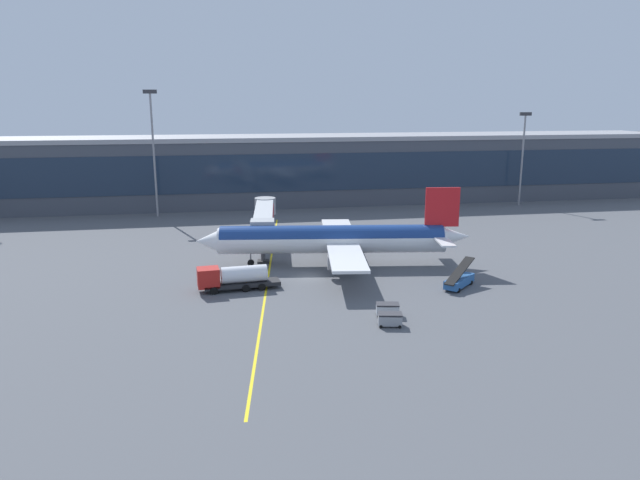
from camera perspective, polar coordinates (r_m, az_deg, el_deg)
name	(u,v)px	position (r m, az deg, el deg)	size (l,w,h in m)	color
ground_plane	(309,277)	(84.22, -1.06, -3.56)	(700.00, 700.00, 0.00)	#515459
apron_lead_in_line	(268,275)	(85.48, -4.99, -3.35)	(0.30, 80.00, 0.01)	yellow
terminal_building	(324,169)	(144.85, 0.34, 6.88)	(171.74, 17.07, 16.24)	#424751
main_airliner	(334,239)	(89.02, 1.34, 0.09)	(41.55, 32.98, 11.84)	white
jet_bridge	(264,217)	(101.43, -5.41, 2.26)	(6.03, 24.00, 6.77)	#B2B7BC
fuel_tanker	(233,277)	(78.76, -8.38, -3.59)	(10.98, 3.44, 3.25)	#232326
belt_loader	(459,280)	(81.47, 13.29, -3.79)	(5.89, 5.74, 3.49)	#285B9E
baggage_cart_0	(390,319)	(66.68, 6.77, -7.59)	(2.90, 2.07, 1.48)	gray
baggage_cart_1	(388,309)	(69.66, 6.53, -6.65)	(2.90, 2.07, 1.48)	#B2B7BC
apron_light_mast_0	(153,145)	(130.57, -15.79, 8.84)	(2.80, 0.50, 26.59)	gray
apron_light_mast_2	(523,151)	(148.44, 18.98, 8.14)	(2.80, 0.50, 21.74)	gray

